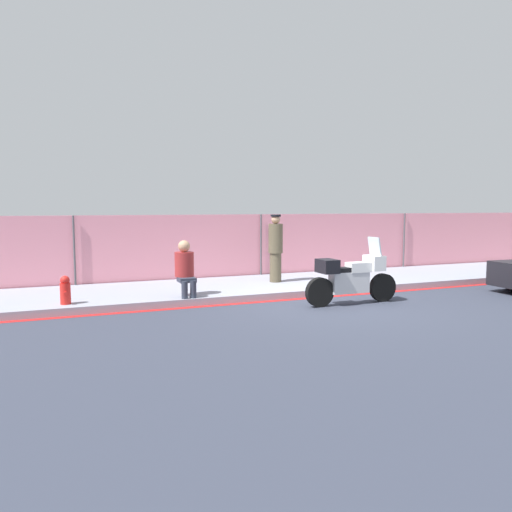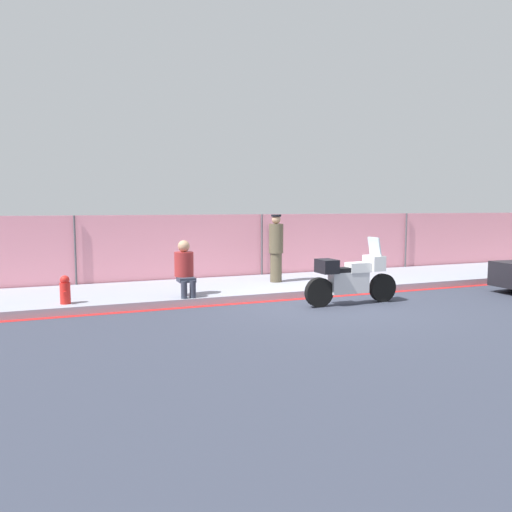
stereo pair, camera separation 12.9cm
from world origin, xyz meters
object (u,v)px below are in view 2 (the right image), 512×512
object	(u,v)px
person_seated_on_curb	(185,266)
motorcycle	(351,278)
officer_standing	(276,248)
fire_hydrant	(65,290)

from	to	relation	value
person_seated_on_curb	motorcycle	bearing A→B (deg)	-24.08
motorcycle	officer_standing	world-z (taller)	officer_standing
motorcycle	person_seated_on_curb	size ratio (longest dim) A/B	1.83
officer_standing	person_seated_on_curb	size ratio (longest dim) A/B	1.43
motorcycle	fire_hydrant	world-z (taller)	motorcycle
officer_standing	fire_hydrant	distance (m)	5.48
officer_standing	person_seated_on_curb	world-z (taller)	officer_standing
motorcycle	officer_standing	size ratio (longest dim) A/B	1.28
person_seated_on_curb	fire_hydrant	distance (m)	2.58
officer_standing	fire_hydrant	world-z (taller)	officer_standing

